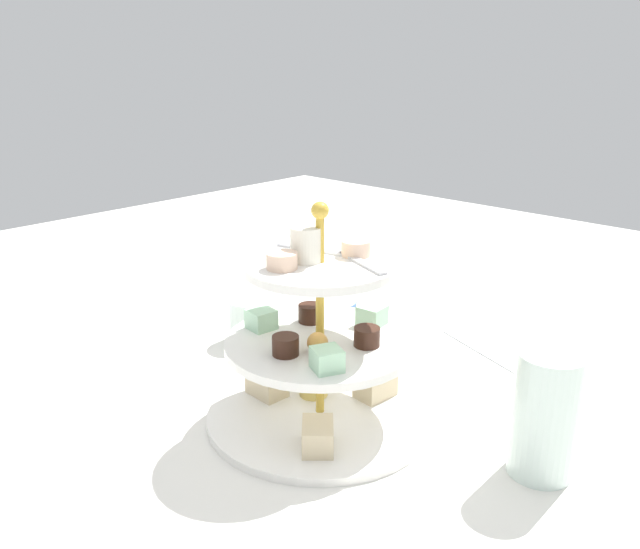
# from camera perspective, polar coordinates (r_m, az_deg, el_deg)

# --- Properties ---
(ground_plane) EXTENTS (2.40, 2.40, 0.00)m
(ground_plane) POSITION_cam_1_polar(r_m,az_deg,el_deg) (0.83, -0.00, -12.28)
(ground_plane) COLOR silver
(tiered_serving_stand) EXTENTS (0.27, 0.27, 0.27)m
(tiered_serving_stand) POSITION_cam_1_polar(r_m,az_deg,el_deg) (0.79, -0.03, -7.23)
(tiered_serving_stand) COLOR white
(tiered_serving_stand) RESTS_ON ground_plane
(water_glass_tall_right) EXTENTS (0.07, 0.07, 0.14)m
(water_glass_tall_right) POSITION_cam_1_polar(r_m,az_deg,el_deg) (0.73, 18.82, -11.35)
(water_glass_tall_right) COLOR silver
(water_glass_tall_right) RESTS_ON ground_plane
(water_glass_short_left) EXTENTS (0.06, 0.06, 0.07)m
(water_glass_short_left) POSITION_cam_1_polar(r_m,az_deg,el_deg) (1.02, -6.07, -3.92)
(water_glass_short_left) COLOR silver
(water_glass_short_left) RESTS_ON ground_plane
(teacup_with_saucer) EXTENTS (0.09, 0.09, 0.05)m
(teacup_with_saucer) POSITION_cam_1_polar(r_m,az_deg,el_deg) (1.06, 1.55, -3.66)
(teacup_with_saucer) COLOR white
(teacup_with_saucer) RESTS_ON ground_plane
(butter_knife_right) EXTENTS (0.16, 0.07, 0.00)m
(butter_knife_right) POSITION_cam_1_polar(r_m,az_deg,el_deg) (1.02, 13.76, -6.40)
(butter_knife_right) COLOR silver
(butter_knife_right) RESTS_ON ground_plane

